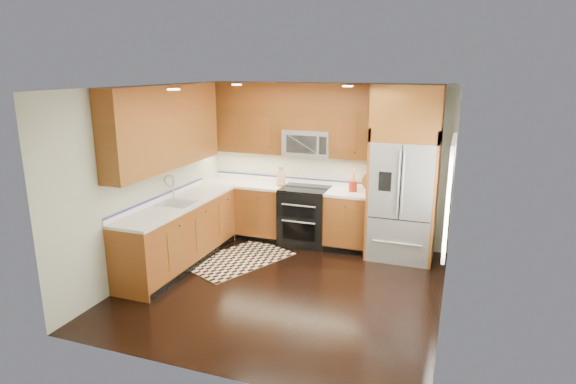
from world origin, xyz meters
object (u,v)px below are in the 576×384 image
(rug, at_px, (239,259))
(utensil_crock, at_px, (353,184))
(range, at_px, (305,216))
(refrigerator, at_px, (404,174))
(knife_block, at_px, (281,178))

(rug, xyz_separation_m, utensil_crock, (1.49, 1.08, 1.06))
(range, distance_m, refrigerator, 1.76)
(range, bearing_deg, utensil_crock, 4.49)
(range, xyz_separation_m, rug, (-0.72, -1.02, -0.46))
(rug, bearing_deg, range, 79.48)
(rug, relative_size, utensil_crock, 4.31)
(rug, xyz_separation_m, knife_block, (0.28, 1.09, 1.06))
(refrigerator, distance_m, rug, 2.79)
(range, distance_m, knife_block, 0.74)
(refrigerator, xyz_separation_m, utensil_crock, (-0.78, 0.10, -0.24))
(knife_block, distance_m, utensil_crock, 1.21)
(range, height_order, refrigerator, refrigerator)
(range, bearing_deg, refrigerator, -1.40)
(refrigerator, bearing_deg, knife_block, 176.94)
(refrigerator, height_order, rug, refrigerator)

